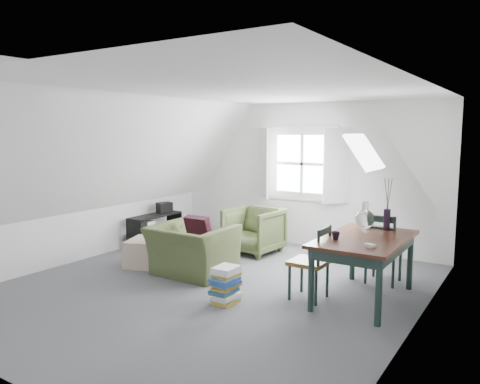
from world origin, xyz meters
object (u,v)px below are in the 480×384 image
Objects in this scene: dining_chair_near at (312,261)px; media_shelf at (154,232)px; armchair_far at (254,252)px; ottoman at (149,252)px; dining_table at (365,246)px; armchair_near at (192,274)px; dining_chair_far at (383,247)px; magazine_stack at (226,285)px.

dining_chair_near reaches higher than media_shelf.
ottoman is (-0.94, -1.49, 0.20)m from armchair_far.
dining_chair_near reaches higher than dining_table.
armchair_far is 0.78× the size of media_shelf.
armchair_far is at bearing -94.23° from armchair_near.
ottoman is 1.28m from media_shelf.
dining_chair_far reaches higher than armchair_near.
magazine_stack is at bearing 58.87° from dining_chair_far.
dining_table is at bearing -22.22° from armchair_far.
armchair_far is at bearing 152.93° from dining_table.
ottoman is at bearing -173.71° from dining_table.
armchair_far is (0.11, 1.50, 0.00)m from armchair_near.
ottoman is 0.67× the size of dining_chair_near.
media_shelf is (-0.82, 0.98, 0.04)m from ottoman.
armchair_near is 1.02× the size of media_shelf.
dining_table is at bearing 36.45° from magazine_stack.
armchair_far is 2.32m from dining_chair_near.
dining_table is (2.24, -1.17, 0.66)m from armchair_far.
media_shelf is at bearing -158.39° from armchair_far.
dining_chair_far is at bearing 18.51° from ottoman.
armchair_near is 1.88m from dining_chair_near.
dining_chair_far is 2.21m from magazine_stack.
dining_table reaches higher than armchair_far.
media_shelf is 3.13m from magazine_stack.
dining_chair_far is at bearing 155.61° from dining_chair_near.
media_shelf is (-1.76, -0.51, 0.25)m from armchair_far.
dining_chair_near is (1.82, 0.00, 0.47)m from armchair_near.
magazine_stack is (1.85, -0.66, 0.02)m from ottoman.
dining_table is 0.76m from dining_chair_far.
dining_chair_far is at bearing 52.08° from magazine_stack.
magazine_stack is (2.67, -1.64, -0.03)m from media_shelf.
dining_chair_near is 0.85× the size of media_shelf.
armchair_far is 0.54× the size of dining_table.
media_shelf reaches higher than ottoman.
ottoman is (-0.83, 0.01, 0.20)m from armchair_near.
media_shelf is (-4.00, 0.65, -0.42)m from dining_table.
dining_chair_far is 1.05× the size of dining_chair_near.
ottoman is 0.57× the size of media_shelf.
dining_chair_far is 2.19× the size of magazine_stack.
dining_chair_far reaches higher than dining_table.
ottoman reaches higher than armchair_near.
dining_chair_near reaches higher than ottoman.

